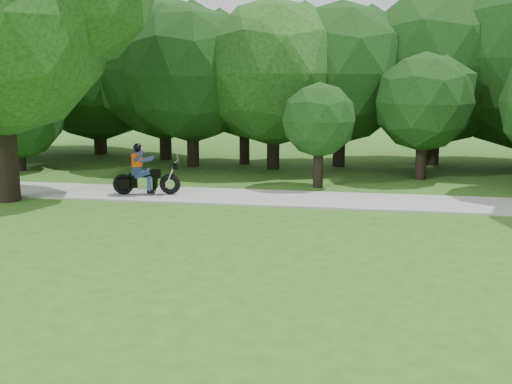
{
  "coord_description": "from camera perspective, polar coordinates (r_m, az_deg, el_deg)",
  "views": [
    {
      "loc": [
        -0.44,
        -9.99,
        3.81
      ],
      "look_at": [
        -2.79,
        3.55,
        1.09
      ],
      "focal_mm": 45.0,
      "sensor_mm": 36.0,
      "label": 1
    }
  ],
  "objects": [
    {
      "name": "walkway",
      "position": [
        18.39,
        11.0,
        -0.87
      ],
      "size": [
        60.0,
        2.2,
        0.06
      ],
      "primitive_type": "cube",
      "color": "#9E9E99",
      "rests_on": "ground"
    },
    {
      "name": "touring_motorcycle",
      "position": [
        19.13,
        -10.09,
        1.41
      ],
      "size": [
        1.99,
        0.86,
        1.52
      ],
      "rotation": [
        0.0,
        0.0,
        0.2
      ],
      "color": "black",
      "rests_on": "walkway"
    },
    {
      "name": "ground",
      "position": [
        10.7,
        11.71,
        -9.89
      ],
      "size": [
        100.0,
        100.0,
        0.0
      ],
      "primitive_type": "plane",
      "color": "#26621C",
      "rests_on": "ground"
    },
    {
      "name": "tree_line",
      "position": [
        24.75,
        12.62,
        10.52
      ],
      "size": [
        40.69,
        11.91,
        7.7
      ],
      "color": "black",
      "rests_on": "ground"
    }
  ]
}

